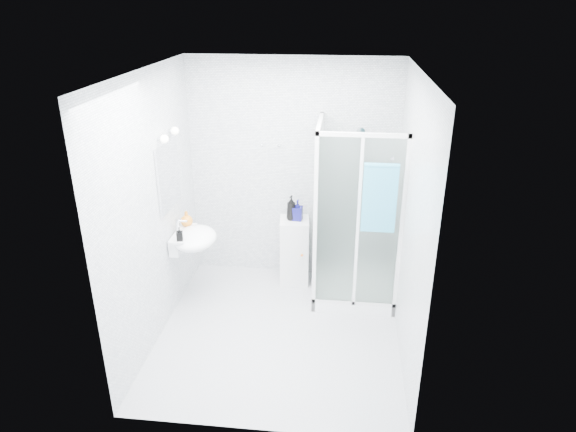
# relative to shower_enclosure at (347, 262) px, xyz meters

# --- Properties ---
(room) EXTENTS (2.40, 2.60, 2.60)m
(room) POSITION_rel_shower_enclosure_xyz_m (-0.67, -0.77, 0.85)
(room) COLOR silver
(room) RESTS_ON ground
(shower_enclosure) EXTENTS (0.90, 0.95, 2.00)m
(shower_enclosure) POSITION_rel_shower_enclosure_xyz_m (0.00, 0.00, 0.00)
(shower_enclosure) COLOR white
(shower_enclosure) RESTS_ON ground
(wall_basin) EXTENTS (0.46, 0.56, 0.35)m
(wall_basin) POSITION_rel_shower_enclosure_xyz_m (-1.66, -0.32, 0.35)
(wall_basin) COLOR white
(wall_basin) RESTS_ON ground
(mirror) EXTENTS (0.02, 0.60, 0.70)m
(mirror) POSITION_rel_shower_enclosure_xyz_m (-1.85, -0.32, 1.05)
(mirror) COLOR white
(mirror) RESTS_ON room
(vanity_lights) EXTENTS (0.10, 0.40, 0.08)m
(vanity_lights) POSITION_rel_shower_enclosure_xyz_m (-1.80, -0.32, 1.47)
(vanity_lights) COLOR silver
(vanity_lights) RESTS_ON room
(wall_hooks) EXTENTS (0.23, 0.06, 0.03)m
(wall_hooks) POSITION_rel_shower_enclosure_xyz_m (-0.92, 0.49, 1.17)
(wall_hooks) COLOR silver
(wall_hooks) RESTS_ON room
(storage_cabinet) EXTENTS (0.36, 0.37, 0.81)m
(storage_cabinet) POSITION_rel_shower_enclosure_xyz_m (-0.62, 0.28, -0.04)
(storage_cabinet) COLOR white
(storage_cabinet) RESTS_ON ground
(hand_towel) EXTENTS (0.33, 0.05, 0.71)m
(hand_towel) POSITION_rel_shower_enclosure_xyz_m (0.27, -0.40, 0.94)
(hand_towel) COLOR teal
(hand_towel) RESTS_ON shower_enclosure
(shampoo_bottle_a) EXTENTS (0.13, 0.13, 0.29)m
(shampoo_bottle_a) POSITION_rel_shower_enclosure_xyz_m (-0.66, 0.28, 0.50)
(shampoo_bottle_a) COLOR black
(shampoo_bottle_a) RESTS_ON storage_cabinet
(shampoo_bottle_b) EXTENTS (0.12, 0.12, 0.24)m
(shampoo_bottle_b) POSITION_rel_shower_enclosure_xyz_m (-0.59, 0.28, 0.48)
(shampoo_bottle_b) COLOR #0F0E58
(shampoo_bottle_b) RESTS_ON storage_cabinet
(soap_dispenser_orange) EXTENTS (0.14, 0.14, 0.17)m
(soap_dispenser_orange) POSITION_rel_shower_enclosure_xyz_m (-1.76, -0.14, 0.50)
(soap_dispenser_orange) COLOR orange
(soap_dispenser_orange) RESTS_ON wall_basin
(soap_dispenser_black) EXTENTS (0.08, 0.08, 0.14)m
(soap_dispenser_black) POSITION_rel_shower_enclosure_xyz_m (-1.73, -0.51, 0.49)
(soap_dispenser_black) COLOR black
(soap_dispenser_black) RESTS_ON wall_basin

